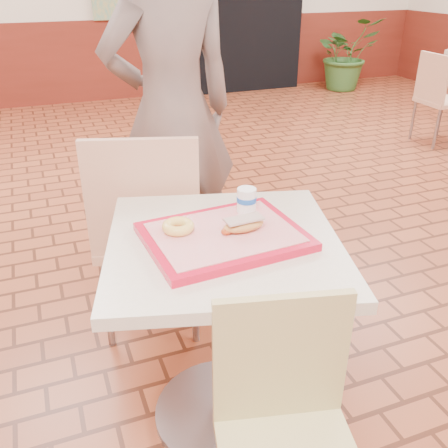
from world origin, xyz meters
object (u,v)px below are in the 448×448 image
object	(u,v)px
chair_main_front	(287,428)
customer	(172,112)
chair_main_back	(148,226)
serving_tray	(224,236)
ring_donut	(178,226)
paper_cup	(247,200)
long_john_donut	(243,225)
potted_plant	(346,54)
main_table	(224,305)
chair_second_left	(438,94)

from	to	relation	value
chair_main_front	customer	bearing A→B (deg)	98.51
chair_main_back	serving_tray	distance (m)	0.69
chair_main_back	ring_donut	bearing A→B (deg)	105.52
serving_tray	paper_cup	xyz separation A→B (m)	(0.13, 0.12, 0.06)
customer	long_john_donut	distance (m)	1.09
chair_main_back	potted_plant	bearing A→B (deg)	-114.86
chair_main_back	paper_cup	bearing A→B (deg)	132.77
chair_main_front	long_john_donut	xyz separation A→B (m)	(0.06, 0.48, 0.39)
serving_tray	long_john_donut	distance (m)	0.07
main_table	paper_cup	size ratio (longest dim) A/B	9.27
chair_main_back	chair_second_left	size ratio (longest dim) A/B	1.15
chair_main_front	paper_cup	world-z (taller)	paper_cup
chair_main_back	paper_cup	distance (m)	0.66
chair_main_front	paper_cup	bearing A→B (deg)	91.14
long_john_donut	potted_plant	size ratio (longest dim) A/B	0.15
serving_tray	potted_plant	xyz separation A→B (m)	(3.77, 4.97, -0.32)
long_john_donut	paper_cup	distance (m)	0.15
long_john_donut	chair_second_left	xyz separation A→B (m)	(3.14, 2.51, -0.36)
chair_main_front	paper_cup	size ratio (longest dim) A/B	9.67
customer	paper_cup	size ratio (longest dim) A/B	22.02
ring_donut	paper_cup	xyz separation A→B (m)	(0.27, 0.06, 0.03)
main_table	ring_donut	world-z (taller)	ring_donut
customer	serving_tray	bearing A→B (deg)	78.35
serving_tray	chair_main_front	bearing A→B (deg)	-90.49
ring_donut	potted_plant	bearing A→B (deg)	51.52
customer	paper_cup	world-z (taller)	customer
potted_plant	customer	bearing A→B (deg)	-132.98
customer	main_table	bearing A→B (deg)	78.35
long_john_donut	main_table	bearing A→B (deg)	167.30
ring_donut	chair_second_left	distance (m)	4.15
chair_main_back	ring_donut	size ratio (longest dim) A/B	9.51
long_john_donut	paper_cup	bearing A→B (deg)	62.13
chair_main_back	ring_donut	xyz separation A→B (m)	(-0.02, -0.58, 0.28)
serving_tray	ring_donut	bearing A→B (deg)	156.51
customer	potted_plant	bearing A→B (deg)	-137.72
chair_main_front	chair_main_back	bearing A→B (deg)	109.35
chair_main_back	customer	xyz separation A→B (m)	(0.25, 0.43, 0.39)
main_table	customer	xyz separation A→B (m)	(0.13, 1.07, 0.41)
long_john_donut	chair_second_left	size ratio (longest dim) A/B	0.17
potted_plant	paper_cup	bearing A→B (deg)	-126.85
chair_main_front	chair_main_back	xyz separation A→B (m)	(-0.12, 1.13, 0.10)
serving_tray	chair_second_left	xyz separation A→B (m)	(3.20, 2.50, -0.33)
chair_main_front	paper_cup	distance (m)	0.75
main_table	customer	bearing A→B (deg)	83.08
serving_tray	chair_second_left	size ratio (longest dim) A/B	0.57
ring_donut	chair_second_left	size ratio (longest dim) A/B	0.12
chair_main_front	ring_donut	bearing A→B (deg)	116.88
long_john_donut	paper_cup	size ratio (longest dim) A/B	1.77
main_table	ring_donut	xyz separation A→B (m)	(-0.14, 0.06, 0.31)
serving_tray	potted_plant	distance (m)	6.24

